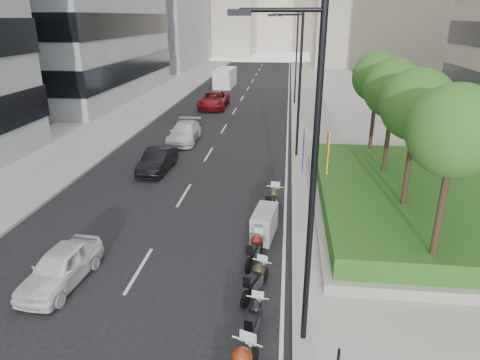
# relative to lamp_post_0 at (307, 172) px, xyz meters

# --- Properties ---
(ground) EXTENTS (160.00, 160.00, 0.00)m
(ground) POSITION_rel_lamp_post_0_xyz_m (-4.14, -1.00, -5.07)
(ground) COLOR black
(ground) RESTS_ON ground
(sidewalk_right) EXTENTS (10.00, 100.00, 0.15)m
(sidewalk_right) POSITION_rel_lamp_post_0_xyz_m (4.86, 29.00, -4.99)
(sidewalk_right) COLOR #9E9B93
(sidewalk_right) RESTS_ON ground
(sidewalk_left) EXTENTS (8.00, 100.00, 0.15)m
(sidewalk_left) POSITION_rel_lamp_post_0_xyz_m (-16.14, 29.00, -4.99)
(sidewalk_left) COLOR #9E9B93
(sidewalk_left) RESTS_ON ground
(lane_edge) EXTENTS (0.12, 100.00, 0.01)m
(lane_edge) POSITION_rel_lamp_post_0_xyz_m (-0.44, 29.00, -5.06)
(lane_edge) COLOR silver
(lane_edge) RESTS_ON ground
(lane_centre) EXTENTS (0.12, 100.00, 0.01)m
(lane_centre) POSITION_rel_lamp_post_0_xyz_m (-5.64, 29.00, -5.06)
(lane_centre) COLOR silver
(lane_centre) RESTS_ON ground
(planter) EXTENTS (10.00, 14.00, 0.40)m
(planter) POSITION_rel_lamp_post_0_xyz_m (5.86, 9.00, -4.72)
(planter) COLOR #9A9990
(planter) RESTS_ON sidewalk_right
(hedge) EXTENTS (9.40, 13.40, 0.80)m
(hedge) POSITION_rel_lamp_post_0_xyz_m (5.86, 9.00, -4.12)
(hedge) COLOR #2A5117
(hedge) RESTS_ON planter
(tree_0) EXTENTS (2.80, 2.80, 6.30)m
(tree_0) POSITION_rel_lamp_post_0_xyz_m (4.36, 3.00, 0.36)
(tree_0) COLOR #332319
(tree_0) RESTS_ON planter
(tree_1) EXTENTS (2.80, 2.80, 6.30)m
(tree_1) POSITION_rel_lamp_post_0_xyz_m (4.36, 7.00, 0.36)
(tree_1) COLOR #332319
(tree_1) RESTS_ON planter
(tree_2) EXTENTS (2.80, 2.80, 6.30)m
(tree_2) POSITION_rel_lamp_post_0_xyz_m (4.36, 11.00, 0.36)
(tree_2) COLOR #332319
(tree_2) RESTS_ON planter
(tree_3) EXTENTS (2.80, 2.80, 6.30)m
(tree_3) POSITION_rel_lamp_post_0_xyz_m (4.36, 15.00, 0.36)
(tree_3) COLOR #332319
(tree_3) RESTS_ON planter
(lamp_post_0) EXTENTS (2.34, 0.45, 9.00)m
(lamp_post_0) POSITION_rel_lamp_post_0_xyz_m (0.00, 0.00, 0.00)
(lamp_post_0) COLOR black
(lamp_post_0) RESTS_ON ground
(lamp_post_1) EXTENTS (2.34, 0.45, 9.00)m
(lamp_post_1) POSITION_rel_lamp_post_0_xyz_m (0.00, 17.00, 0.00)
(lamp_post_1) COLOR black
(lamp_post_1) RESTS_ON ground
(lamp_post_2) EXTENTS (2.34, 0.45, 9.00)m
(lamp_post_2) POSITION_rel_lamp_post_0_xyz_m (0.00, 35.00, 0.00)
(lamp_post_2) COLOR black
(lamp_post_2) RESTS_ON ground
(motorcycle_2) EXTENTS (0.66, 1.97, 0.98)m
(motorcycle_2) POSITION_rel_lamp_post_0_xyz_m (-1.24, 0.09, -4.54)
(motorcycle_2) COLOR black
(motorcycle_2) RESTS_ON ground
(motorcycle_3) EXTENTS (0.90, 1.94, 1.01)m
(motorcycle_3) POSITION_rel_lamp_post_0_xyz_m (-1.34, 2.06, -4.53)
(motorcycle_3) COLOR black
(motorcycle_3) RESTS_ON ground
(motorcycle_4) EXTENTS (0.70, 1.96, 0.99)m
(motorcycle_4) POSITION_rel_lamp_post_0_xyz_m (-1.53, 4.04, -4.54)
(motorcycle_4) COLOR black
(motorcycle_4) RESTS_ON ground
(motorcycle_5) EXTENTS (1.07, 2.09, 1.20)m
(motorcycle_5) POSITION_rel_lamp_post_0_xyz_m (-1.29, 6.01, -4.46)
(motorcycle_5) COLOR black
(motorcycle_5) RESTS_ON ground
(motorcycle_6) EXTENTS (0.79, 2.37, 1.18)m
(motorcycle_6) POSITION_rel_lamp_post_0_xyz_m (-1.05, 8.22, -4.43)
(motorcycle_6) COLOR black
(motorcycle_6) RESTS_ON ground
(car_a) EXTENTS (1.79, 3.83, 1.27)m
(car_a) POSITION_rel_lamp_post_0_xyz_m (-7.97, 1.94, -4.43)
(car_a) COLOR white
(car_a) RESTS_ON ground
(car_b) EXTENTS (1.53, 4.02, 1.31)m
(car_b) POSITION_rel_lamp_post_0_xyz_m (-8.02, 13.43, -4.41)
(car_b) COLOR black
(car_b) RESTS_ON ground
(car_c) EXTENTS (2.10, 4.85, 1.39)m
(car_c) POSITION_rel_lamp_post_0_xyz_m (-7.91, 19.83, -4.37)
(car_c) COLOR silver
(car_c) RESTS_ON ground
(car_d) EXTENTS (2.66, 5.72, 1.58)m
(car_d) POSITION_rel_lamp_post_0_xyz_m (-7.88, 32.35, -4.27)
(car_d) COLOR maroon
(car_d) RESTS_ON ground
(delivery_van) EXTENTS (2.40, 5.68, 2.34)m
(delivery_van) POSITION_rel_lamp_post_0_xyz_m (-8.72, 45.80, -3.97)
(delivery_van) COLOR white
(delivery_van) RESTS_ON ground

